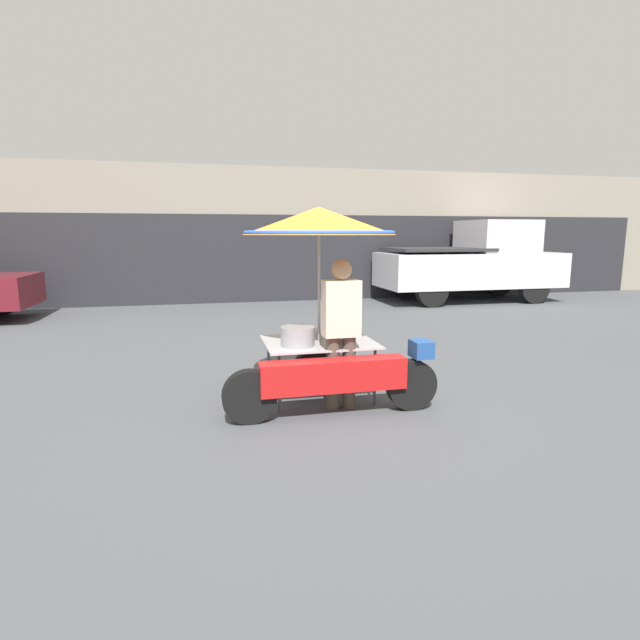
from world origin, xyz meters
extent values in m
plane|color=#4C4F54|center=(0.00, 0.00, 0.00)|extent=(36.00, 36.00, 0.00)
cube|color=gray|center=(0.00, 9.46, 1.80)|extent=(28.00, 2.00, 3.59)
cube|color=#28282D|center=(0.00, 8.43, 1.17)|extent=(23.80, 0.06, 2.33)
cylinder|color=black|center=(0.71, -0.38, 0.27)|extent=(0.53, 0.14, 0.53)
cylinder|color=black|center=(-1.00, -0.38, 0.27)|extent=(0.53, 0.14, 0.53)
cube|color=red|center=(-0.14, -0.38, 0.43)|extent=(1.50, 0.24, 0.32)
cube|color=#234C93|center=(0.81, -0.38, 0.65)|extent=(0.20, 0.24, 0.18)
cylinder|color=black|center=(-0.14, 0.55, 0.24)|extent=(0.48, 0.14, 0.48)
cylinder|color=#515156|center=(0.38, -0.16, 0.31)|extent=(0.03, 0.03, 0.62)
cylinder|color=#515156|center=(0.38, 0.67, 0.31)|extent=(0.03, 0.03, 0.62)
cylinder|color=#515156|center=(-0.67, -0.16, 0.31)|extent=(0.03, 0.03, 0.62)
cylinder|color=#515156|center=(-0.67, 0.67, 0.31)|extent=(0.03, 0.03, 0.62)
cube|color=#B2B2B7|center=(-0.14, 0.25, 0.63)|extent=(1.23, 0.98, 0.02)
cylinder|color=#B2B2B7|center=(-0.14, 0.25, 1.24)|extent=(0.03, 0.03, 1.18)
cone|color=orange|center=(-0.14, 0.25, 1.97)|extent=(1.67, 1.67, 0.30)
torus|color=blue|center=(-0.14, 0.25, 1.85)|extent=(1.63, 1.63, 0.05)
cylinder|color=#939399|center=(-0.42, 0.08, 0.75)|extent=(0.37, 0.37, 0.21)
cylinder|color=#B7B7BC|center=(0.07, 0.11, 0.72)|extent=(0.27, 0.27, 0.16)
cylinder|color=#B7B7BC|center=(-0.21, 0.45, 0.69)|extent=(0.30, 0.30, 0.09)
cylinder|color=red|center=(0.19, 0.52, 0.73)|extent=(0.21, 0.21, 0.16)
cylinder|color=#4C473D|center=(-0.10, -0.17, 0.39)|extent=(0.14, 0.14, 0.78)
cylinder|color=#4C473D|center=(0.08, -0.17, 0.39)|extent=(0.14, 0.14, 0.78)
cube|color=beige|center=(-0.01, -0.17, 1.07)|extent=(0.38, 0.22, 0.59)
sphere|color=tan|center=(-0.01, -0.17, 1.47)|extent=(0.21, 0.21, 0.21)
cylinder|color=black|center=(-5.84, 7.50, 0.31)|extent=(0.62, 0.20, 0.62)
cylinder|color=black|center=(7.18, 6.42, 0.41)|extent=(0.82, 0.24, 0.82)
cylinder|color=black|center=(7.18, 8.06, 0.41)|extent=(0.82, 0.24, 0.82)
cylinder|color=black|center=(4.24, 6.42, 0.41)|extent=(0.82, 0.24, 0.82)
cylinder|color=black|center=(4.24, 8.06, 0.41)|extent=(0.82, 0.24, 0.82)
cube|color=silver|center=(5.71, 7.24, 0.87)|extent=(4.90, 1.93, 0.91)
cube|color=silver|center=(6.49, 7.24, 1.76)|extent=(1.67, 1.78, 0.87)
cube|color=#2D2D33|center=(4.73, 7.24, 1.42)|extent=(2.55, 1.85, 0.08)
camera|label=1|loc=(-1.41, -5.09, 1.84)|focal=28.00mm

